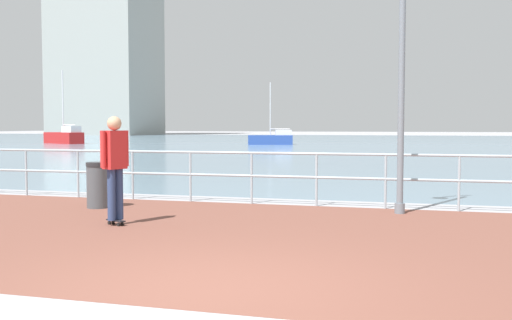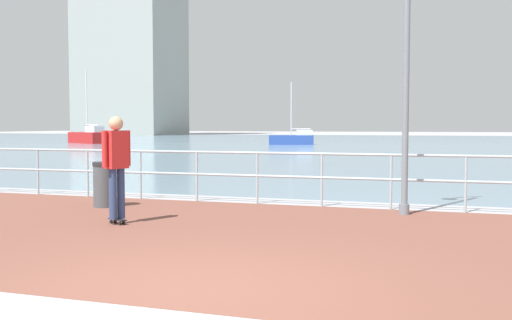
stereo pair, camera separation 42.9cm
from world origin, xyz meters
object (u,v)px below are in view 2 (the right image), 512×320
trash_bin (104,184)px  sailboat_gray (293,139)px  lamppost (398,47)px  skateboarder (116,159)px  sailboat_ivory (88,136)px

trash_bin → sailboat_gray: bearing=98.8°
lamppost → sailboat_gray: lamppost is taller
skateboarder → trash_bin: bearing=127.8°
lamppost → sailboat_gray: bearing=107.2°
trash_bin → sailboat_gray: (-6.04, 39.04, 0.05)m
skateboarder → lamppost: bearing=29.9°
sailboat_gray → sailboat_ivory: size_ratio=0.80×
skateboarder → sailboat_ivory: sailboat_ivory is taller
trash_bin → skateboarder: bearing=-52.2°
trash_bin → sailboat_gray: sailboat_gray is taller
lamppost → sailboat_ivory: bearing=130.6°
lamppost → skateboarder: size_ratio=3.08×
skateboarder → sailboat_gray: size_ratio=0.34×
lamppost → sailboat_ivory: 47.70m
lamppost → sailboat_ivory: (-31.00, 36.17, -2.47)m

